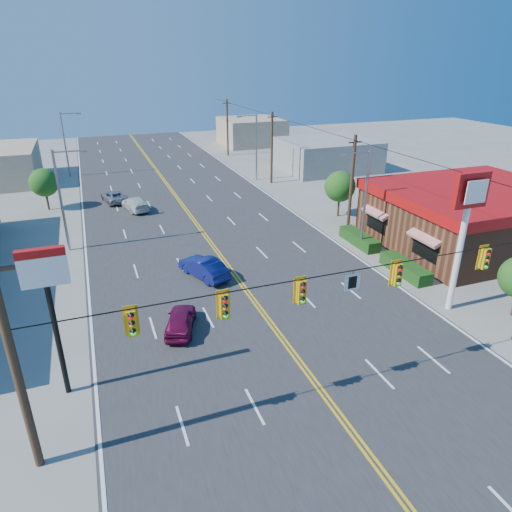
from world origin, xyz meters
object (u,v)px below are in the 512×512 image
object	(u,v)px
signal_span	(324,299)
car_silver	(114,197)
kfc	(471,216)
pizza_hut_sign	(48,293)
car_white	(135,204)
car_blue	(204,268)
kfc_pylon	(466,215)
car_magenta	(180,321)

from	to	relation	value
signal_span	car_silver	bearing A→B (deg)	100.64
kfc	car_silver	size ratio (longest dim) A/B	3.77
kfc	pizza_hut_sign	bearing A→B (deg)	-165.48
signal_span	car_white	distance (m)	31.27
car_blue	car_white	distance (m)	17.40
car_white	car_silver	xyz separation A→B (m)	(-1.78, 3.63, -0.05)
kfc	pizza_hut_sign	distance (m)	32.04
pizza_hut_sign	car_blue	world-z (taller)	pizza_hut_sign
kfc_pylon	pizza_hut_sign	bearing A→B (deg)	180.00
car_magenta	kfc	bearing A→B (deg)	-150.07
kfc_pylon	car_blue	world-z (taller)	kfc_pylon
signal_span	car_white	xyz separation A→B (m)	(-4.66, 30.63, -4.23)
kfc_pylon	car_silver	world-z (taller)	kfc_pylon
kfc	car_blue	distance (m)	22.10
pizza_hut_sign	car_white	size ratio (longest dim) A/B	1.52
car_blue	kfc_pylon	bearing A→B (deg)	122.62
car_blue	signal_span	bearing A→B (deg)	76.75
kfc_pylon	car_magenta	size ratio (longest dim) A/B	2.31
kfc	car_silver	distance (m)	34.62
signal_span	car_blue	distance (m)	14.21
car_silver	kfc_pylon	bearing A→B (deg)	108.91
kfc	car_silver	xyz separation A→B (m)	(-26.46, 22.26, -1.78)
car_magenta	signal_span	bearing A→B (deg)	143.26
kfc_pylon	car_magenta	bearing A→B (deg)	168.55
car_silver	car_blue	bearing A→B (deg)	90.90
car_magenta	car_blue	world-z (taller)	car_blue
signal_span	pizza_hut_sign	world-z (taller)	signal_span
signal_span	car_silver	size ratio (longest dim) A/B	5.62
kfc_pylon	car_silver	distance (m)	35.41
signal_span	kfc_pylon	bearing A→B (deg)	19.78
kfc	car_white	distance (m)	30.97
pizza_hut_sign	car_blue	size ratio (longest dim) A/B	1.58
kfc	car_white	bearing A→B (deg)	142.94
pizza_hut_sign	car_blue	distance (m)	13.73
signal_span	car_blue	xyz separation A→B (m)	(-1.97, 13.44, -4.17)
signal_span	kfc_pylon	xyz separation A→B (m)	(11.12, 4.00, 1.16)
kfc_pylon	car_blue	distance (m)	17.00
pizza_hut_sign	car_blue	xyz separation A→B (m)	(8.91, 9.44, -4.47)
car_blue	car_white	world-z (taller)	car_blue
kfc_pylon	car_blue	bearing A→B (deg)	144.19
kfc	car_blue	bearing A→B (deg)	176.25
pizza_hut_sign	car_blue	bearing A→B (deg)	46.66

